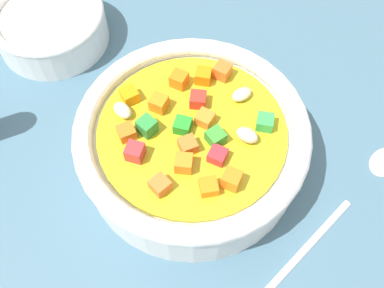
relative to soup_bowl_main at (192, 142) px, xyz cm
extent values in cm
cube|color=#42667A|center=(0.00, -0.01, -4.28)|extent=(140.00, 140.00, 2.00)
cylinder|color=white|center=(0.00, -0.01, -0.90)|extent=(19.59, 19.59, 4.75)
torus|color=white|center=(0.00, -0.01, 1.98)|extent=(20.11, 20.11, 1.69)
cylinder|color=gold|center=(0.00, -0.01, 1.67)|extent=(16.14, 16.14, 0.40)
cube|color=orange|center=(-4.25, -3.90, 2.59)|extent=(1.64, 1.64, 1.45)
cube|color=green|center=(-0.62, -2.10, 2.44)|extent=(1.92, 1.92, 1.14)
ellipsoid|color=beige|center=(0.53, 6.11, 2.42)|extent=(2.11, 2.26, 1.11)
cube|color=green|center=(-0.01, 0.79, 2.40)|extent=(1.46, 1.46, 1.06)
ellipsoid|color=beige|center=(-0.30, -4.61, 2.47)|extent=(1.81, 2.21, 1.21)
cube|color=orange|center=(2.17, 5.93, 2.43)|extent=(1.92, 1.92, 1.12)
cube|color=red|center=(2.81, -0.12, 2.45)|extent=(1.45, 1.45, 1.15)
cube|color=orange|center=(5.44, 0.46, 2.48)|extent=(1.37, 1.37, 1.21)
cube|color=green|center=(1.57, -5.93, 2.44)|extent=(1.38, 1.38, 1.13)
cube|color=orange|center=(1.03, -0.92, 2.39)|extent=(1.73, 1.73, 1.04)
cube|color=orange|center=(-5.66, 1.44, 2.41)|extent=(1.90, 1.90, 1.09)
cube|color=orange|center=(-5.10, -2.27, 2.37)|extent=(1.75, 1.75, 1.01)
cube|color=orange|center=(-1.81, 0.32, 2.42)|extent=(1.88, 1.88, 1.10)
cube|color=red|center=(-2.25, -2.52, 2.37)|extent=(1.67, 1.67, 0.99)
cube|color=#BB3033|center=(-3.27, 4.03, 2.56)|extent=(1.50, 1.50, 1.39)
cube|color=orange|center=(6.26, -1.60, 2.52)|extent=(1.73, 1.73, 1.30)
cube|color=orange|center=(-1.51, 5.23, 2.39)|extent=(1.89, 1.89, 1.05)
ellipsoid|color=beige|center=(4.15, -3.64, 2.33)|extent=(2.20, 2.22, 0.93)
cube|color=orange|center=(1.78, 3.22, 2.52)|extent=(1.66, 1.66, 1.30)
cube|color=#2B8938|center=(-0.72, 3.65, 2.57)|extent=(1.87, 1.87, 1.40)
cube|color=orange|center=(4.62, 2.04, 2.51)|extent=(1.68, 1.68, 1.28)
cube|color=orange|center=(-3.53, -0.04, 2.53)|extent=(1.46, 1.46, 1.31)
cylinder|color=silver|center=(-6.37, -11.27, -2.95)|extent=(9.51, 6.99, 0.66)
cylinder|color=white|center=(12.15, 17.86, -1.53)|extent=(11.99, 11.99, 3.50)
torus|color=white|center=(12.15, 17.86, 0.46)|extent=(12.11, 12.11, 0.96)
camera|label=1|loc=(-18.85, -3.55, 32.63)|focal=40.27mm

